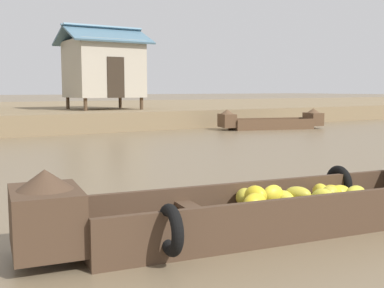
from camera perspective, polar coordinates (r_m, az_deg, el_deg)
The scene contains 4 objects.
ground_plane at distance 10.95m, azimuth -6.56°, elevation -2.60°, with size 300.00×300.00×0.00m, color #726047.
banana_boat at distance 6.00m, azimuth 9.75°, elevation -7.10°, with size 6.02×1.85×0.94m.
fishing_skiff_distant at distance 21.31m, azimuth 9.38°, elevation 2.58°, with size 4.72×2.27×0.88m.
stilt_house_mid_right at distance 23.07m, azimuth -10.46°, elevation 8.88°, with size 3.80×3.34×3.86m.
Camera 1 is at (-4.64, 0.23, 1.72)m, focal length 44.98 mm.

